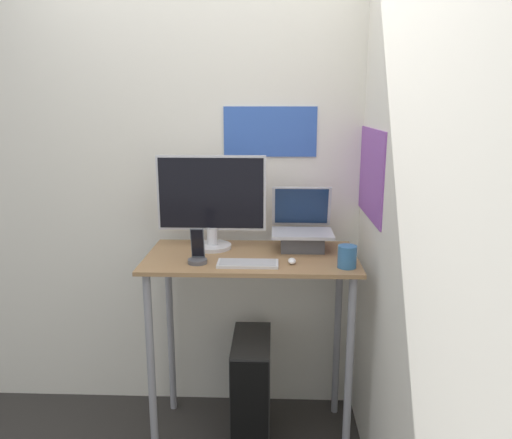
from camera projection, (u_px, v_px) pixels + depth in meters
The scene contains 10 objects.
wall_back at pixel (254, 183), 2.72m from camera, with size 6.00×0.06×2.60m.
wall_side_right at pixel (391, 207), 2.08m from camera, with size 0.06×6.00×2.60m.
desk at pixel (251, 289), 2.48m from camera, with size 1.03×0.54×1.00m.
laptop at pixel (302, 233), 2.53m from camera, with size 0.31×0.26×0.31m.
monitor at pixel (211, 203), 2.50m from camera, with size 0.55×0.20×0.48m.
keyboard at pixel (248, 263), 2.29m from camera, with size 0.28×0.12×0.02m.
mouse at pixel (292, 261), 2.31m from camera, with size 0.04×0.06×0.03m.
cell_phone at pixel (198, 255), 2.31m from camera, with size 0.09×0.09×0.17m.
computer_tower at pixel (251, 389), 2.58m from camera, with size 0.19×0.41×0.56m.
mug at pixel (347, 257), 2.25m from camera, with size 0.08×0.08×0.10m.
Camera 1 is at (0.11, -2.06, 1.73)m, focal length 35.00 mm.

